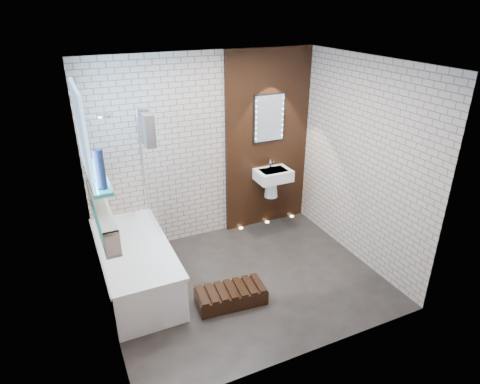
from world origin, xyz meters
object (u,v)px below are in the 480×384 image
bath_screen (149,171)px  led_mirror (269,118)px  walnut_step (231,296)px  washbasin (273,179)px  bathtub (136,266)px

bath_screen → led_mirror: led_mirror is taller
led_mirror → walnut_step: led_mirror is taller
washbasin → walnut_step: size_ratio=0.74×
bathtub → led_mirror: 2.68m
walnut_step → led_mirror: bearing=50.3°
bath_screen → led_mirror: size_ratio=2.00×
bath_screen → washbasin: bath_screen is taller
bathtub → washbasin: washbasin is taller
bathtub → washbasin: bearing=16.0°
bath_screen → washbasin: 1.89m
bathtub → walnut_step: (0.90, -0.75, -0.20)m
bath_screen → walnut_step: bath_screen is taller
led_mirror → walnut_step: 2.53m
bathtub → bath_screen: bath_screen is taller
washbasin → bathtub: bearing=-164.0°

